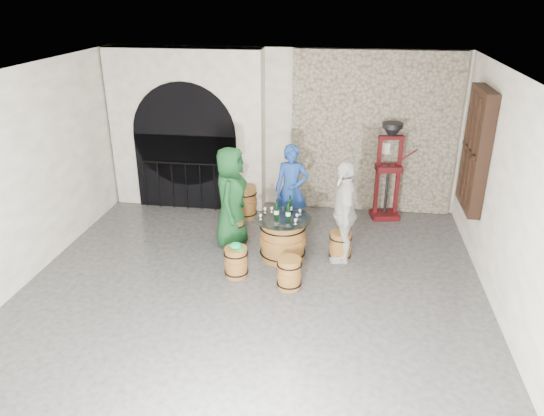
# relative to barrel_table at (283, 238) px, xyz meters

# --- Properties ---
(ground) EXTENTS (8.00, 8.00, 0.00)m
(ground) POSITION_rel_barrel_table_xyz_m (-0.33, -1.62, -0.36)
(ground) COLOR #2F2F31
(ground) RESTS_ON ground
(wall_back) EXTENTS (8.00, 0.00, 8.00)m
(wall_back) POSITION_rel_barrel_table_xyz_m (-0.33, 2.38, 1.24)
(wall_back) COLOR white
(wall_back) RESTS_ON ground
(wall_right) EXTENTS (0.00, 8.00, 8.00)m
(wall_right) POSITION_rel_barrel_table_xyz_m (3.17, -1.62, 1.24)
(wall_right) COLOR white
(wall_right) RESTS_ON ground
(ceiling) EXTENTS (8.00, 8.00, 0.00)m
(ceiling) POSITION_rel_barrel_table_xyz_m (-0.33, -1.62, 2.84)
(ceiling) COLOR beige
(ceiling) RESTS_ON wall_back
(stone_facing_panel) EXTENTS (3.20, 0.12, 3.18)m
(stone_facing_panel) POSITION_rel_barrel_table_xyz_m (1.47, 2.32, 1.24)
(stone_facing_panel) COLOR gray
(stone_facing_panel) RESTS_ON ground
(arched_opening) EXTENTS (3.10, 0.60, 3.19)m
(arched_opening) POSITION_rel_barrel_table_xyz_m (-2.23, 2.12, 1.22)
(arched_opening) COLOR white
(arched_opening) RESTS_ON ground
(shuttered_window) EXTENTS (0.23, 1.10, 2.00)m
(shuttered_window) POSITION_rel_barrel_table_xyz_m (3.05, 0.78, 1.44)
(shuttered_window) COLOR black
(shuttered_window) RESTS_ON wall_right
(barrel_table) EXTENTS (0.95, 0.95, 0.73)m
(barrel_table) POSITION_rel_barrel_table_xyz_m (0.00, 0.00, 0.00)
(barrel_table) COLOR #93602A
(barrel_table) RESTS_ON ground
(barrel_stool_left) EXTENTS (0.39, 0.39, 0.50)m
(barrel_stool_left) POSITION_rel_barrel_table_xyz_m (-0.91, 0.34, -0.12)
(barrel_stool_left) COLOR #93602A
(barrel_stool_left) RESTS_ON ground
(barrel_stool_far) EXTENTS (0.39, 0.39, 0.50)m
(barrel_stool_far) POSITION_rel_barrel_table_xyz_m (0.02, 0.97, -0.12)
(barrel_stool_far) COLOR #93602A
(barrel_stool_far) RESTS_ON ground
(barrel_stool_right) EXTENTS (0.39, 0.39, 0.50)m
(barrel_stool_right) POSITION_rel_barrel_table_xyz_m (0.96, 0.09, -0.12)
(barrel_stool_right) COLOR #93602A
(barrel_stool_right) RESTS_ON ground
(barrel_stool_near_right) EXTENTS (0.39, 0.39, 0.50)m
(barrel_stool_near_right) POSITION_rel_barrel_table_xyz_m (0.22, -0.94, -0.12)
(barrel_stool_near_right) COLOR #93602A
(barrel_stool_near_right) RESTS_ON ground
(barrel_stool_near_left) EXTENTS (0.39, 0.39, 0.50)m
(barrel_stool_near_left) POSITION_rel_barrel_table_xyz_m (-0.65, -0.72, -0.12)
(barrel_stool_near_left) COLOR #93602A
(barrel_stool_near_left) RESTS_ON ground
(green_cap) EXTENTS (0.23, 0.18, 0.10)m
(green_cap) POSITION_rel_barrel_table_xyz_m (-0.65, -0.72, 0.17)
(green_cap) COLOR #0E9C52
(green_cap) RESTS_ON barrel_stool_near_left
(person_green) EXTENTS (0.57, 0.88, 1.80)m
(person_green) POSITION_rel_barrel_table_xyz_m (-0.95, 0.35, 0.54)
(person_green) COLOR #12431E
(person_green) RESTS_ON ground
(person_blue) EXTENTS (0.62, 0.42, 1.68)m
(person_blue) POSITION_rel_barrel_table_xyz_m (0.02, 1.05, 0.48)
(person_blue) COLOR navy
(person_blue) RESTS_ON ground
(person_white) EXTENTS (0.47, 1.04, 1.74)m
(person_white) POSITION_rel_barrel_table_xyz_m (1.00, 0.09, 0.51)
(person_white) COLOR silver
(person_white) RESTS_ON ground
(wine_bottle_left) EXTENTS (0.08, 0.08, 0.32)m
(wine_bottle_left) POSITION_rel_barrel_table_xyz_m (-0.11, -0.01, 0.50)
(wine_bottle_left) COLOR black
(wine_bottle_left) RESTS_ON barrel_table
(wine_bottle_center) EXTENTS (0.08, 0.08, 0.32)m
(wine_bottle_center) POSITION_rel_barrel_table_xyz_m (0.09, -0.04, 0.50)
(wine_bottle_center) COLOR black
(wine_bottle_center) RESTS_ON barrel_table
(wine_bottle_right) EXTENTS (0.08, 0.08, 0.32)m
(wine_bottle_right) POSITION_rel_barrel_table_xyz_m (0.09, 0.20, 0.50)
(wine_bottle_right) COLOR black
(wine_bottle_right) RESTS_ON barrel_table
(tasting_glass_a) EXTENTS (0.05, 0.05, 0.10)m
(tasting_glass_a) POSITION_rel_barrel_table_xyz_m (-0.36, -0.12, 0.42)
(tasting_glass_a) COLOR #BF7225
(tasting_glass_a) RESTS_ON barrel_table
(tasting_glass_b) EXTENTS (0.05, 0.05, 0.10)m
(tasting_glass_b) POSITION_rel_barrel_table_xyz_m (0.23, -0.02, 0.42)
(tasting_glass_b) COLOR #BF7225
(tasting_glass_b) RESTS_ON barrel_table
(tasting_glass_c) EXTENTS (0.05, 0.05, 0.10)m
(tasting_glass_c) POSITION_rel_barrel_table_xyz_m (-0.22, 0.20, 0.42)
(tasting_glass_c) COLOR #BF7225
(tasting_glass_c) RESTS_ON barrel_table
(tasting_glass_d) EXTENTS (0.05, 0.05, 0.10)m
(tasting_glass_d) POSITION_rel_barrel_table_xyz_m (0.26, 0.17, 0.42)
(tasting_glass_d) COLOR #BF7225
(tasting_glass_d) RESTS_ON barrel_table
(tasting_glass_e) EXTENTS (0.05, 0.05, 0.10)m
(tasting_glass_e) POSITION_rel_barrel_table_xyz_m (0.23, -0.22, 0.42)
(tasting_glass_e) COLOR #BF7225
(tasting_glass_e) RESTS_ON barrel_table
(tasting_glass_f) EXTENTS (0.05, 0.05, 0.10)m
(tasting_glass_f) POSITION_rel_barrel_table_xyz_m (-0.33, 0.17, 0.42)
(tasting_glass_f) COLOR #BF7225
(tasting_glass_f) RESTS_ON barrel_table
(side_barrel) EXTENTS (0.47, 0.47, 0.63)m
(side_barrel) POSITION_rel_barrel_table_xyz_m (-0.96, 1.56, -0.05)
(side_barrel) COLOR #93602A
(side_barrel) RESTS_ON ground
(corking_press) EXTENTS (0.82, 0.52, 1.92)m
(corking_press) POSITION_rel_barrel_table_xyz_m (1.80, 1.96, 0.76)
(corking_press) COLOR #460B0F
(corking_press) RESTS_ON ground
(control_box) EXTENTS (0.18, 0.10, 0.22)m
(control_box) POSITION_rel_barrel_table_xyz_m (1.72, 2.24, 0.99)
(control_box) COLOR silver
(control_box) RESTS_ON wall_back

